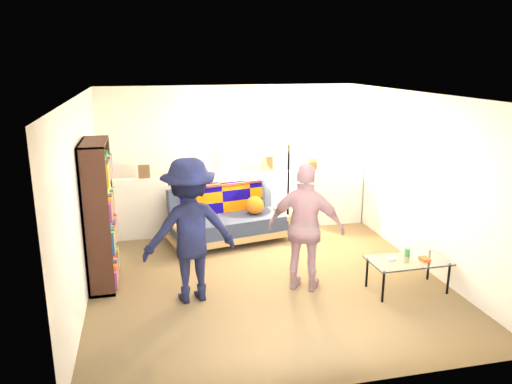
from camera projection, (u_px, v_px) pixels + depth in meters
ground at (263, 274)px, 6.80m from camera, size 5.00×5.00×0.00m
room_shell at (255, 147)px, 6.81m from camera, size 4.60×5.05×2.45m
half_wall_ledge at (237, 202)px, 8.36m from camera, size 4.45×0.15×1.00m
ledge_decor at (224, 164)px, 8.12m from camera, size 2.97×0.02×0.45m
futon_sofa at (228, 219)px, 7.94m from camera, size 1.98×1.22×0.79m
bookshelf at (100, 219)px, 6.33m from camera, size 0.31×0.93×1.87m
coffee_table at (409, 262)px, 6.23m from camera, size 0.99×0.56×0.51m
floor_lamp at (288, 167)px, 8.09m from camera, size 0.37×0.31×1.61m
person_left at (190, 231)px, 5.89m from camera, size 1.21×0.81×1.75m
person_right at (306, 228)px, 6.17m from camera, size 1.02×0.82×1.62m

